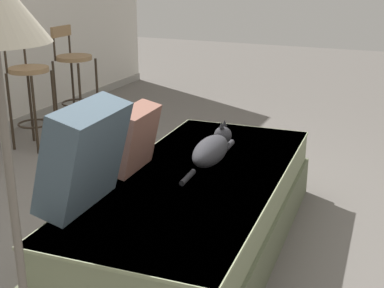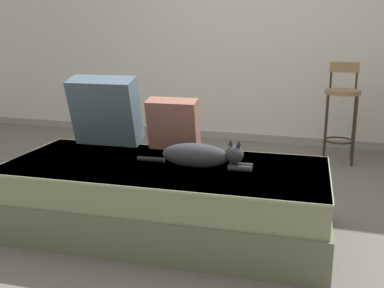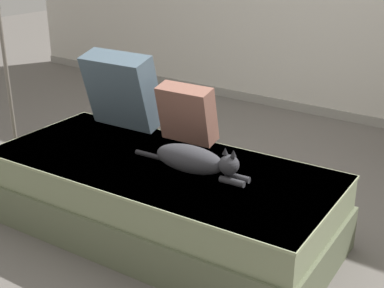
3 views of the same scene
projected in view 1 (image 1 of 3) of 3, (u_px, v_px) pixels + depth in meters
The scene contains 7 objects.
ground_plane at pixel (137, 234), 3.24m from camera, with size 16.00×16.00×0.00m, color #66605B.
couch at pixel (198, 211), 3.01m from camera, with size 2.09×1.02×0.45m.
throw_pillow_corner at pixel (84, 156), 2.48m from camera, with size 0.50×0.32×0.51m.
throw_pillow_middle at pixel (134, 138), 2.96m from camera, with size 0.36×0.22×0.37m.
cat at pixel (212, 149), 3.12m from camera, with size 0.74×0.20×0.19m.
bar_stool_near_window at pixel (29, 83), 4.60m from camera, with size 0.34×0.34×0.97m.
bar_stool_by_doorway at pixel (74, 70), 5.17m from camera, with size 0.34×0.34×0.99m.
Camera 1 is at (-2.52, -1.46, 1.56)m, focal length 50.00 mm.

